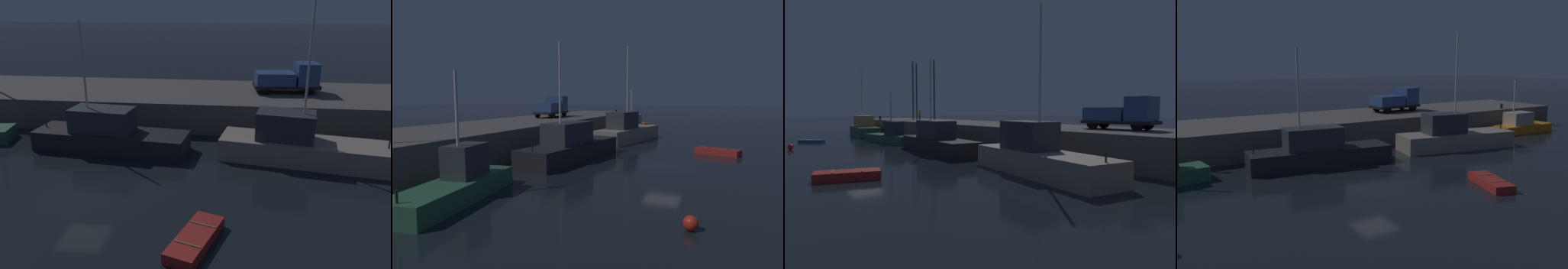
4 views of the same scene
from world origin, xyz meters
The scene contains 15 objects.
ground_plane centered at (0.00, 0.00, 0.00)m, with size 320.00×320.00×0.00m, color black.
pier_quay centered at (0.00, 15.30, 1.20)m, with size 63.11×9.49×2.41m.
fishing_trawler_red centered at (-0.63, 6.92, 1.07)m, with size 10.90×3.85×8.73m.
fishing_boat_blue centered at (12.17, 6.26, 1.10)m, with size 10.97×4.73×10.24m.
fishing_boat_white centered at (-24.61, 8.73, 1.14)m, with size 9.88×4.63×9.91m.
fishing_boat_orange centered at (-12.05, 7.38, 0.79)m, with size 7.92×3.36×6.09m.
dinghy_orange_near centered at (6.54, -3.38, 0.25)m, with size 2.37×3.81×0.54m.
rowboat_white_mid centered at (-18.62, 0.15, 0.16)m, with size 2.59×2.84×0.35m.
mooring_buoy_mid centered at (-11.75, -3.25, 0.29)m, with size 0.57×0.57×0.57m, color red.
lamp_post_west centered at (-22.71, 16.53, 7.68)m, with size 0.44×0.44×9.16m.
lamp_post_east centered at (-20.78, 14.89, 7.63)m, with size 0.44×0.44×9.06m.
lamp_post_central centered at (-14.42, 14.81, 7.38)m, with size 0.44×0.44×8.58m.
utility_truck centered at (12.40, 15.59, 3.62)m, with size 5.63×2.68×2.51m.
dockworker centered at (-19.67, 15.38, 3.36)m, with size 0.43×0.40×1.68m.
bollard_central centered at (-24.28, 11.08, 2.70)m, with size 0.28×0.28×0.58m, color black.
Camera 3 is at (26.20, -9.37, 3.97)m, focal length 31.41 mm.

